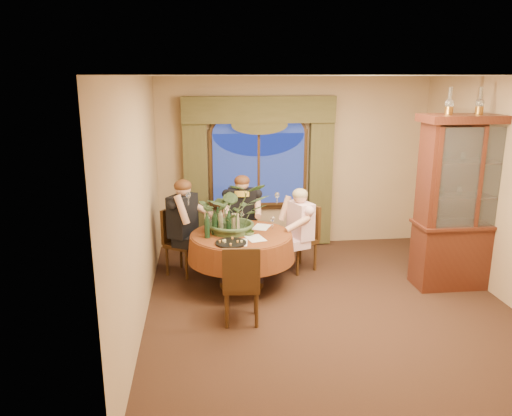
{
  "coord_description": "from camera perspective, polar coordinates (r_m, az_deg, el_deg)",
  "views": [
    {
      "loc": [
        -1.55,
        -5.59,
        2.79
      ],
      "look_at": [
        -0.83,
        0.76,
        1.1
      ],
      "focal_mm": 35.0,
      "sensor_mm": 36.0,
      "label": 1
    }
  ],
  "objects": [
    {
      "name": "wine_bottle_0",
      "position": [
        6.79,
        -4.38,
        -1.25
      ],
      "size": [
        0.07,
        0.07,
        0.33
      ],
      "primitive_type": "cylinder",
      "color": "black",
      "rests_on": "dining_table"
    },
    {
      "name": "wine_glass_person_scarf",
      "position": [
        7.13,
        -1.64,
        -1.07
      ],
      "size": [
        0.07,
        0.07,
        0.18
      ],
      "primitive_type": null,
      "color": "silver",
      "rests_on": "dining_table"
    },
    {
      "name": "drapery_left",
      "position": [
        8.14,
        -6.89,
        3.29
      ],
      "size": [
        0.38,
        0.14,
        2.32
      ],
      "primitive_type": "cube",
      "color": "#423E1E",
      "rests_on": "floor"
    },
    {
      "name": "wine_glass_person_back",
      "position": [
        6.88,
        -5.34,
        -1.72
      ],
      "size": [
        0.07,
        0.07,
        0.18
      ],
      "primitive_type": null,
      "color": "silver",
      "rests_on": "dining_table"
    },
    {
      "name": "olive_bowl",
      "position": [
        6.63,
        -0.85,
        -2.9
      ],
      "size": [
        0.15,
        0.15,
        0.05
      ],
      "primitive_type": "imported",
      "color": "#44572A",
      "rests_on": "dining_table"
    },
    {
      "name": "floor",
      "position": [
        6.44,
        8.29,
        -11.03
      ],
      "size": [
        5.0,
        5.0,
        0.0
      ],
      "primitive_type": "plane",
      "color": "black",
      "rests_on": "ground"
    },
    {
      "name": "tasting_paper_1",
      "position": [
        6.96,
        0.63,
        -2.19
      ],
      "size": [
        0.31,
        0.36,
        0.0
      ],
      "primitive_type": "cube",
      "rotation": [
        0.0,
        0.0,
        -0.41
      ],
      "color": "white",
      "rests_on": "dining_table"
    },
    {
      "name": "person_pink",
      "position": [
        7.17,
        5.09,
        -2.71
      ],
      "size": [
        0.56,
        0.58,
        1.28
      ],
      "primitive_type": null,
      "rotation": [
        0.0,
        0.0,
        -4.34
      ],
      "color": "silver",
      "rests_on": "floor"
    },
    {
      "name": "oil_lamp_left",
      "position": [
        6.82,
        21.26,
        11.34
      ],
      "size": [
        0.11,
        0.11,
        0.34
      ],
      "primitive_type": null,
      "color": "#A5722D",
      "rests_on": "china_cabinet"
    },
    {
      "name": "wine_glass_person_pink",
      "position": [
        6.88,
        1.91,
        -1.66
      ],
      "size": [
        0.07,
        0.07,
        0.18
      ],
      "primitive_type": null,
      "color": "silver",
      "rests_on": "dining_table"
    },
    {
      "name": "china_cabinet",
      "position": [
        7.19,
        23.13,
        0.51
      ],
      "size": [
        1.43,
        0.57,
        2.32
      ],
      "primitive_type": "cube",
      "color": "#3B170F",
      "rests_on": "floor"
    },
    {
      "name": "dining_table",
      "position": [
        6.81,
        -1.68,
        -5.95
      ],
      "size": [
        1.8,
        1.8,
        0.75
      ],
      "primitive_type": "cylinder",
      "rotation": [
        0.0,
        0.0,
        0.28
      ],
      "color": "maroon",
      "rests_on": "floor"
    },
    {
      "name": "wine_bottle_5",
      "position": [
        6.51,
        -5.62,
        -2.02
      ],
      "size": [
        0.07,
        0.07,
        0.33
      ],
      "primitive_type": "cylinder",
      "color": "black",
      "rests_on": "dining_table"
    },
    {
      "name": "oil_lamp_center",
      "position": [
        7.01,
        24.25,
        11.12
      ],
      "size": [
        0.11,
        0.11,
        0.34
      ],
      "primitive_type": null,
      "color": "#A5722D",
      "rests_on": "china_cabinet"
    },
    {
      "name": "chair_right",
      "position": [
        7.37,
        4.97,
        -3.5
      ],
      "size": [
        0.57,
        0.57,
        0.96
      ],
      "primitive_type": "cube",
      "rotation": [
        0.0,
        0.0,
        -4.2
      ],
      "color": "black",
      "rests_on": "floor"
    },
    {
      "name": "arched_transom",
      "position": [
        8.11,
        0.31,
        9.79
      ],
      "size": [
        1.6,
        0.06,
        0.44
      ],
      "primitive_type": null,
      "color": "navy",
      "rests_on": "wall_back"
    },
    {
      "name": "centerpiece_plant",
      "position": [
        6.65,
        -2.53,
        2.35
      ],
      "size": [
        0.94,
        1.05,
        0.82
      ],
      "primitive_type": "imported",
      "color": "#3E5A33",
      "rests_on": "dining_table"
    },
    {
      "name": "person_back",
      "position": [
        7.13,
        -8.33,
        -2.31
      ],
      "size": [
        0.66,
        0.67,
        1.42
      ],
      "primitive_type": null,
      "rotation": [
        0.0,
        0.0,
        -2.1
      ],
      "color": "black",
      "rests_on": "floor"
    },
    {
      "name": "wall_right",
      "position": [
        6.9,
        27.13,
        1.54
      ],
      "size": [
        0.0,
        5.0,
        5.0
      ],
      "primitive_type": "plane",
      "rotation": [
        1.57,
        0.0,
        -1.57
      ],
      "color": "tan",
      "rests_on": "ground"
    },
    {
      "name": "wine_bottle_1",
      "position": [
        6.62,
        -4.77,
        -1.69
      ],
      "size": [
        0.07,
        0.07,
        0.33
      ],
      "primitive_type": "cylinder",
      "color": "black",
      "rests_on": "dining_table"
    },
    {
      "name": "oil_lamp_right",
      "position": [
        7.22,
        27.07,
        10.89
      ],
      "size": [
        0.11,
        0.11,
        0.34
      ],
      "primitive_type": null,
      "color": "#A5722D",
      "rests_on": "china_cabinet"
    },
    {
      "name": "person_scarf",
      "position": [
        7.63,
        -1.58,
        -1.22
      ],
      "size": [
        0.53,
        0.5,
        1.37
      ],
      "primitive_type": null,
      "rotation": [
        0.0,
        0.0,
        -3.24
      ],
      "color": "black",
      "rests_on": "floor"
    },
    {
      "name": "chair_back",
      "position": [
        7.27,
        -8.33,
        -3.88
      ],
      "size": [
        0.58,
        0.58,
        0.96
      ],
      "primitive_type": "cube",
      "rotation": [
        0.0,
        0.0,
        -2.16
      ],
      "color": "black",
      "rests_on": "floor"
    },
    {
      "name": "cheese_platter",
      "position": [
        6.29,
        -2.88,
        -4.01
      ],
      "size": [
        0.39,
        0.39,
        0.02
      ],
      "primitive_type": "cylinder",
      "color": "black",
      "rests_on": "dining_table"
    },
    {
      "name": "wine_bottle_2",
      "position": [
        6.73,
        -5.63,
        -1.43
      ],
      "size": [
        0.07,
        0.07,
        0.33
      ],
      "primitive_type": "cylinder",
      "color": "tan",
      "rests_on": "dining_table"
    },
    {
      "name": "ceiling",
      "position": [
        5.8,
        9.34,
        14.72
      ],
      "size": [
        5.0,
        5.0,
        0.0
      ],
      "primitive_type": "plane",
      "rotation": [
        3.14,
        0.0,
        0.0
      ],
      "color": "white",
      "rests_on": "wall_back"
    },
    {
      "name": "chair_back_right",
      "position": [
        7.72,
        -1.4,
        -2.59
      ],
      "size": [
        0.47,
        0.47,
        0.96
      ],
      "primitive_type": "cube",
      "rotation": [
        0.0,
        0.0,
        -3.26
      ],
      "color": "black",
      "rests_on": "floor"
    },
    {
      "name": "stoneware_vase",
      "position": [
        6.75,
        -2.39,
        -1.67
      ],
      "size": [
        0.13,
        0.13,
        0.25
      ],
      "primitive_type": null,
      "color": "#9F8962",
      "rests_on": "dining_table"
    },
    {
      "name": "drapery_right",
      "position": [
        8.37,
        7.37,
        3.61
      ],
      "size": [
        0.38,
        0.14,
        2.32
      ],
      "primitive_type": "cube",
      "color": "#423E1E",
      "rests_on": "floor"
    },
    {
      "name": "wine_bottle_3",
      "position": [
        6.61,
        -3.12,
        -1.69
      ],
      "size": [
        0.07,
        0.07,
        0.33
      ],
      "primitive_type": "cylinder",
      "color": "black",
      "rests_on": "dining_table"
    },
    {
      "name": "window",
      "position": [
        8.22,
        0.3,
        4.37
      ],
      "size": [
        1.62,
        0.1,
        1.32
      ],
      "primitive_type": null,
      "color": "navy",
      "rests_on": "wall_back"
    },
    {
      "name": "chair_front_left",
      "position": [
        5.83,
        -1.68,
        -8.54
      ],
      "size": [
        0.45,
        0.45,
        0.96
      ],
      "primitive_type": "cube",
      "rotation": [
        0.0,
        0.0,
        -0.08
      ],
      "color": "black",
      "rests_on": "floor"
    },
    {
      "name": "wall_back",
      "position": [
        8.36,
        4.35,
        5.2
      ],
      "size": [
        4.5,
        0.0,
        4.5
      ],
      "primitive_type": "plane",
      "rotation": [
        1.57,
        0.0,
        0.0
      ],
      "color": "tan",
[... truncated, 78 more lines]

